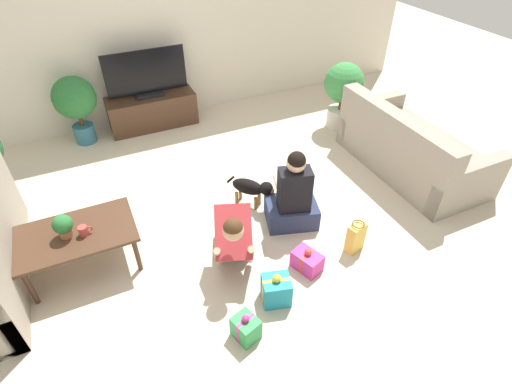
# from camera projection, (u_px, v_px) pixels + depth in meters

# --- Properties ---
(ground_plane) EXTENTS (16.00, 16.00, 0.00)m
(ground_plane) POSITION_uv_depth(u_px,v_px,m) (227.00, 217.00, 4.32)
(ground_plane) COLOR beige
(wall_back) EXTENTS (8.40, 0.06, 2.60)m
(wall_back) POSITION_uv_depth(u_px,v_px,m) (151.00, 27.00, 5.37)
(wall_back) COLOR beige
(wall_back) RESTS_ON ground_plane
(sofa_right) EXTENTS (0.94, 1.84, 0.82)m
(sofa_right) POSITION_uv_depth(u_px,v_px,m) (410.00, 149.00, 4.86)
(sofa_right) COLOR gray
(sofa_right) RESTS_ON ground_plane
(coffee_table) EXTENTS (1.01, 0.64, 0.43)m
(coffee_table) POSITION_uv_depth(u_px,v_px,m) (77.00, 236.00, 3.55)
(coffee_table) COLOR #472D1E
(coffee_table) RESTS_ON ground_plane
(tv_console) EXTENTS (1.23, 0.44, 0.47)m
(tv_console) POSITION_uv_depth(u_px,v_px,m) (152.00, 111.00, 5.76)
(tv_console) COLOR #472D1E
(tv_console) RESTS_ON ground_plane
(tv) EXTENTS (1.10, 0.20, 0.64)m
(tv) POSITION_uv_depth(u_px,v_px,m) (146.00, 76.00, 5.44)
(tv) COLOR black
(tv) RESTS_ON tv_console
(potted_plant_back_left) EXTENTS (0.55, 0.55, 0.93)m
(potted_plant_back_left) POSITION_uv_depth(u_px,v_px,m) (75.00, 102.00, 5.18)
(potted_plant_back_left) COLOR #336B84
(potted_plant_back_left) RESTS_ON ground_plane
(potted_plant_corner_right) EXTENTS (0.54, 0.54, 0.94)m
(potted_plant_corner_right) POSITION_uv_depth(u_px,v_px,m) (343.00, 89.00, 5.53)
(potted_plant_corner_right) COLOR beige
(potted_plant_corner_right) RESTS_ON ground_plane
(person_kneeling) EXTENTS (0.56, 0.82, 0.76)m
(person_kneeling) POSITION_uv_depth(u_px,v_px,m) (234.00, 234.00, 3.66)
(person_kneeling) COLOR #23232D
(person_kneeling) RESTS_ON ground_plane
(person_sitting) EXTENTS (0.61, 0.57, 0.91)m
(person_sitting) POSITION_uv_depth(u_px,v_px,m) (293.00, 199.00, 4.06)
(person_sitting) COLOR #283351
(person_sitting) RESTS_ON ground_plane
(dog) EXTENTS (0.40, 0.44, 0.36)m
(dog) POSITION_uv_depth(u_px,v_px,m) (252.00, 188.00, 4.33)
(dog) COLOR black
(dog) RESTS_ON ground_plane
(gift_box_a) EXTENTS (0.26, 0.31, 0.24)m
(gift_box_a) POSITION_uv_depth(u_px,v_px,m) (307.00, 261.00, 3.71)
(gift_box_a) COLOR #CC3389
(gift_box_a) RESTS_ON ground_plane
(gift_box_b) EXTENTS (0.29, 0.27, 0.32)m
(gift_box_b) POSITION_uv_depth(u_px,v_px,m) (276.00, 290.00, 3.40)
(gift_box_b) COLOR teal
(gift_box_b) RESTS_ON ground_plane
(gift_box_c) EXTENTS (0.23, 0.24, 0.27)m
(gift_box_c) POSITION_uv_depth(u_px,v_px,m) (246.00, 328.00, 3.15)
(gift_box_c) COLOR #2D934C
(gift_box_c) RESTS_ON ground_plane
(gift_bag_a) EXTENTS (0.20, 0.15, 0.34)m
(gift_bag_a) POSITION_uv_depth(u_px,v_px,m) (356.00, 237.00, 3.85)
(gift_bag_a) COLOR #E5B74C
(gift_bag_a) RESTS_ON ground_plane
(mug) EXTENTS (0.12, 0.08, 0.09)m
(mug) POSITION_uv_depth(u_px,v_px,m) (84.00, 231.00, 3.48)
(mug) COLOR #B23D38
(mug) RESTS_ON coffee_table
(tabletop_plant) EXTENTS (0.17, 0.17, 0.22)m
(tabletop_plant) POSITION_uv_depth(u_px,v_px,m) (63.00, 225.00, 3.42)
(tabletop_plant) COLOR #A36042
(tabletop_plant) RESTS_ON coffee_table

